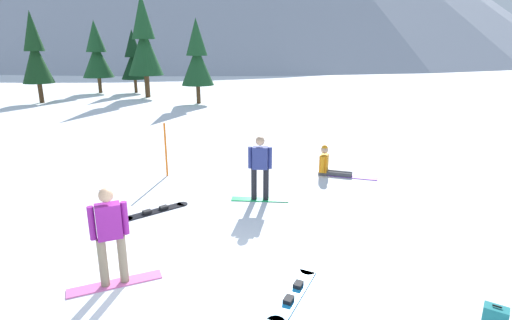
{
  "coord_description": "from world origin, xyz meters",
  "views": [
    {
      "loc": [
        1.46,
        -5.86,
        4.01
      ],
      "look_at": [
        0.9,
        4.61,
        1.0
      ],
      "focal_mm": 28.03,
      "sensor_mm": 36.0,
      "label": 1
    }
  ],
  "objects_px": {
    "snowboarder_foreground": "(110,235)",
    "pine_tree_broad": "(35,54)",
    "trail_marker_pole": "(166,150)",
    "snowboarder_background": "(329,165)",
    "pine_tree_short": "(134,59)",
    "snowboarder_midground": "(260,167)",
    "pine_tree_young": "(97,54)",
    "loose_snowboard_near_right": "(156,211)",
    "pine_tree_twin": "(144,42)",
    "loose_snowboard_near_left": "(294,294)",
    "pine_tree_leaning": "(197,58)"
  },
  "relations": [
    {
      "from": "pine_tree_leaning",
      "to": "snowboarder_background",
      "type": "bearing_deg",
      "value": -65.57
    },
    {
      "from": "trail_marker_pole",
      "to": "snowboarder_foreground",
      "type": "bearing_deg",
      "value": -83.26
    },
    {
      "from": "snowboarder_background",
      "to": "pine_tree_leaning",
      "type": "bearing_deg",
      "value": 114.43
    },
    {
      "from": "trail_marker_pole",
      "to": "pine_tree_short",
      "type": "bearing_deg",
      "value": 111.42
    },
    {
      "from": "loose_snowboard_near_right",
      "to": "trail_marker_pole",
      "type": "bearing_deg",
      "value": 99.44
    },
    {
      "from": "snowboarder_background",
      "to": "pine_tree_twin",
      "type": "relative_size",
      "value": 0.23
    },
    {
      "from": "pine_tree_young",
      "to": "pine_tree_short",
      "type": "distance_m",
      "value": 3.11
    },
    {
      "from": "snowboarder_midground",
      "to": "loose_snowboard_near_left",
      "type": "height_order",
      "value": "snowboarder_midground"
    },
    {
      "from": "loose_snowboard_near_left",
      "to": "pine_tree_twin",
      "type": "relative_size",
      "value": 0.23
    },
    {
      "from": "snowboarder_background",
      "to": "trail_marker_pole",
      "type": "height_order",
      "value": "trail_marker_pole"
    },
    {
      "from": "trail_marker_pole",
      "to": "pine_tree_twin",
      "type": "relative_size",
      "value": 0.22
    },
    {
      "from": "snowboarder_foreground",
      "to": "trail_marker_pole",
      "type": "height_order",
      "value": "snowboarder_foreground"
    },
    {
      "from": "trail_marker_pole",
      "to": "pine_tree_leaning",
      "type": "height_order",
      "value": "pine_tree_leaning"
    },
    {
      "from": "pine_tree_leaning",
      "to": "pine_tree_broad",
      "type": "relative_size",
      "value": 0.92
    },
    {
      "from": "snowboarder_background",
      "to": "pine_tree_leaning",
      "type": "distance_m",
      "value": 18.1
    },
    {
      "from": "snowboarder_midground",
      "to": "pine_tree_broad",
      "type": "distance_m",
      "value": 24.88
    },
    {
      "from": "snowboarder_foreground",
      "to": "pine_tree_broad",
      "type": "xyz_separation_m",
      "value": [
        -14.4,
        22.32,
        2.53
      ]
    },
    {
      "from": "pine_tree_young",
      "to": "pine_tree_short",
      "type": "xyz_separation_m",
      "value": [
        3.06,
        0.39,
        -0.41
      ]
    },
    {
      "from": "snowboarder_background",
      "to": "loose_snowboard_near_right",
      "type": "relative_size",
      "value": 1.22
    },
    {
      "from": "trail_marker_pole",
      "to": "pine_tree_young",
      "type": "height_order",
      "value": "pine_tree_young"
    },
    {
      "from": "snowboarder_foreground",
      "to": "snowboarder_midground",
      "type": "relative_size",
      "value": 1.01
    },
    {
      "from": "snowboarder_midground",
      "to": "trail_marker_pole",
      "type": "bearing_deg",
      "value": 147.85
    },
    {
      "from": "snowboarder_foreground",
      "to": "pine_tree_young",
      "type": "bearing_deg",
      "value": 114.08
    },
    {
      "from": "snowboarder_background",
      "to": "pine_tree_leaning",
      "type": "relative_size",
      "value": 0.31
    },
    {
      "from": "trail_marker_pole",
      "to": "pine_tree_short",
      "type": "relative_size",
      "value": 0.32
    },
    {
      "from": "snowboarder_midground",
      "to": "pine_tree_young",
      "type": "bearing_deg",
      "value": 121.63
    },
    {
      "from": "loose_snowboard_near_left",
      "to": "pine_tree_twin",
      "type": "distance_m",
      "value": 28.59
    },
    {
      "from": "snowboarder_foreground",
      "to": "trail_marker_pole",
      "type": "distance_m",
      "value": 6.05
    },
    {
      "from": "snowboarder_background",
      "to": "pine_tree_broad",
      "type": "xyz_separation_m",
      "value": [
        -18.87,
        15.92,
        3.14
      ]
    },
    {
      "from": "loose_snowboard_near_left",
      "to": "pine_tree_leaning",
      "type": "height_order",
      "value": "pine_tree_leaning"
    },
    {
      "from": "snowboarder_background",
      "to": "pine_tree_twin",
      "type": "distance_m",
      "value": 23.4
    },
    {
      "from": "loose_snowboard_near_right",
      "to": "pine_tree_twin",
      "type": "distance_m",
      "value": 24.39
    },
    {
      "from": "loose_snowboard_near_left",
      "to": "pine_tree_twin",
      "type": "bearing_deg",
      "value": 112.47
    },
    {
      "from": "pine_tree_short",
      "to": "snowboarder_midground",
      "type": "bearing_deg",
      "value": -64.17
    },
    {
      "from": "snowboarder_midground",
      "to": "snowboarder_background",
      "type": "xyz_separation_m",
      "value": [
        2.13,
        2.3,
        -0.6
      ]
    },
    {
      "from": "pine_tree_twin",
      "to": "trail_marker_pole",
      "type": "bearing_deg",
      "value": -70.68
    },
    {
      "from": "snowboarder_midground",
      "to": "snowboarder_background",
      "type": "distance_m",
      "value": 3.19
    },
    {
      "from": "snowboarder_midground",
      "to": "pine_tree_broad",
      "type": "relative_size",
      "value": 0.27
    },
    {
      "from": "loose_snowboard_near_left",
      "to": "pine_tree_young",
      "type": "xyz_separation_m",
      "value": [
        -15.93,
        28.88,
        3.32
      ]
    },
    {
      "from": "snowboarder_background",
      "to": "snowboarder_foreground",
      "type": "bearing_deg",
      "value": -124.93
    },
    {
      "from": "snowboarder_foreground",
      "to": "pine_tree_broad",
      "type": "relative_size",
      "value": 0.28
    },
    {
      "from": "loose_snowboard_near_left",
      "to": "pine_tree_short",
      "type": "height_order",
      "value": "pine_tree_short"
    },
    {
      "from": "pine_tree_broad",
      "to": "snowboarder_foreground",
      "type": "bearing_deg",
      "value": -57.16
    },
    {
      "from": "pine_tree_leaning",
      "to": "loose_snowboard_near_left",
      "type": "bearing_deg",
      "value": -75.22
    },
    {
      "from": "snowboarder_midground",
      "to": "pine_tree_young",
      "type": "relative_size",
      "value": 0.29
    },
    {
      "from": "snowboarder_midground",
      "to": "loose_snowboard_near_right",
      "type": "height_order",
      "value": "snowboarder_midground"
    },
    {
      "from": "trail_marker_pole",
      "to": "pine_tree_leaning",
      "type": "bearing_deg",
      "value": 97.57
    },
    {
      "from": "snowboarder_background",
      "to": "loose_snowboard_near_right",
      "type": "distance_m",
      "value": 5.72
    },
    {
      "from": "trail_marker_pole",
      "to": "snowboarder_midground",
      "type": "bearing_deg",
      "value": -32.15
    },
    {
      "from": "pine_tree_young",
      "to": "snowboarder_midground",
      "type": "bearing_deg",
      "value": -58.37
    }
  ]
}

